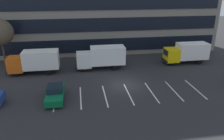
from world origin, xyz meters
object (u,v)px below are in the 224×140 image
Objects in this scene: box_truck_orange at (35,61)px; sedan_forest at (55,93)px; box_truck_white at (102,57)px; box_truck_yellow at (187,52)px; bare_tree at (0,32)px.

box_truck_orange is 9.31m from sedan_forest.
box_truck_yellow is at bearing 1.80° from box_truck_white.
box_truck_yellow is at bearing -5.99° from bare_tree.
bare_tree reaches higher than box_truck_yellow.
box_truck_white reaches higher than box_truck_yellow.
sedan_forest is at bearing -124.59° from box_truck_white.
box_truck_white is 13.90m from box_truck_yellow.
sedan_forest is (-6.17, -8.95, -1.15)m from box_truck_white.
box_truck_yellow is at bearing 1.99° from box_truck_orange.
box_truck_yellow reaches higher than sedan_forest.
box_truck_orange is at bearing -178.01° from box_truck_yellow.
box_truck_orange reaches higher than sedan_forest.
box_truck_yellow is at bearing 25.08° from sedan_forest.
box_truck_orange is 0.97× the size of bare_tree.
box_truck_white is at bearing -178.20° from box_truck_yellow.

